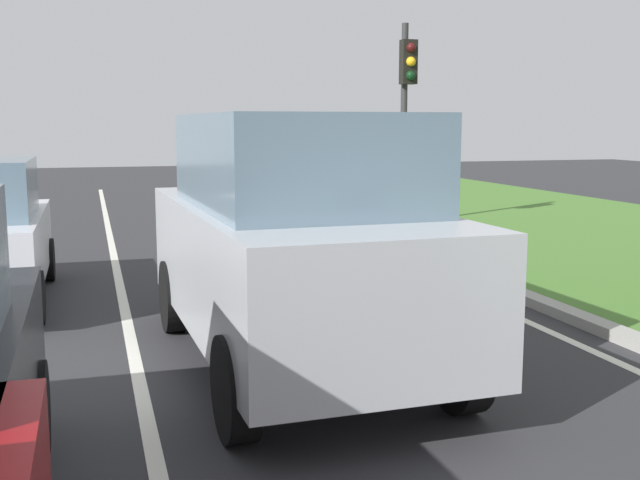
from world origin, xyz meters
The scene contains 6 objects.
ground_plane centered at (0.00, 14.00, 0.00)m, with size 60.00×60.00×0.00m, color #2D2D30.
lane_line_center centered at (-0.70, 14.00, 0.00)m, with size 0.12×32.00×0.01m, color silver.
lane_line_right_edge centered at (3.60, 14.00, 0.00)m, with size 0.12×32.00×0.01m, color silver.
curb_right centered at (4.10, 14.00, 0.06)m, with size 0.24×48.00×0.12m, color #9E9B93.
car_suv_ahead centered at (0.70, 9.71, 1.17)m, with size 2.10×4.56×2.28m.
traffic_light_near_right centered at (5.39, 18.33, 2.83)m, with size 0.32×0.50×4.26m.
Camera 1 is at (-1.04, 3.08, 2.20)m, focal length 43.53 mm.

